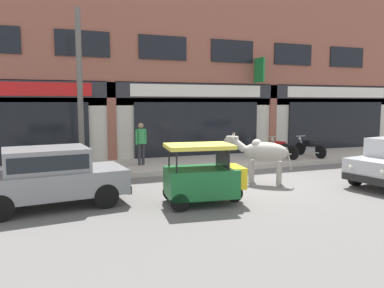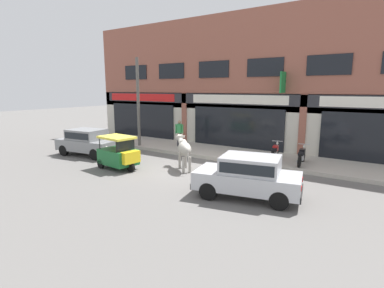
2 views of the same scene
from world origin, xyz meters
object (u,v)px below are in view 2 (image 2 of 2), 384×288
cow (184,148)px  car_1 (88,141)px  car_0 (248,175)px  auto_rickshaw (119,155)px  motorcycle_1 (302,156)px  pedestrian (179,130)px  utility_pole (138,102)px  motorcycle_0 (275,152)px

cow → car_1: 6.24m
car_1 → car_0: bearing=-7.0°
cow → auto_rickshaw: 3.04m
cow → motorcycle_1: 5.54m
pedestrian → utility_pole: (-2.24, -1.17, 1.68)m
car_1 → utility_pole: size_ratio=0.70×
utility_pole → car_0: bearing=-25.3°
car_1 → motorcycle_1: (10.62, 3.81, -0.25)m
motorcycle_1 → car_0: bearing=-96.0°
cow → utility_pole: (-5.24, 2.59, 1.84)m
cow → pedestrian: (-3.00, 3.76, 0.16)m
motorcycle_0 → utility_pole: (-8.32, -0.87, 2.28)m
car_0 → pedestrian: pedestrian is taller
cow → auto_rickshaw: bearing=-149.5°
pedestrian → motorcycle_1: bearing=-3.3°
cow → car_1: (-6.22, -0.49, -0.19)m
motorcycle_0 → utility_pole: utility_pole is taller
motorcycle_1 → pedestrian: (-7.40, 0.43, 0.60)m
car_0 → pedestrian: size_ratio=2.38×
motorcycle_1 → utility_pole: (-9.64, -0.74, 2.28)m
motorcycle_1 → pedestrian: 7.44m
motorcycle_0 → motorcycle_1: size_ratio=1.00×
car_0 → motorcycle_0: (-0.79, 5.18, -0.25)m
cow → utility_pole: utility_pole is taller
motorcycle_0 → pedestrian: size_ratio=1.13×
pedestrian → car_1: bearing=-127.2°
motorcycle_1 → auto_rickshaw: bearing=-145.3°
car_1 → motorcycle_1: 11.29m
car_0 → utility_pole: bearing=154.7°
motorcycle_1 → pedestrian: pedestrian is taller
car_1 → motorcycle_1: car_1 is taller
cow → motorcycle_0: cow is taller
cow → car_0: (3.87, -1.72, -0.19)m
motorcycle_0 → car_1: bearing=-157.0°
car_0 → motorcycle_1: bearing=84.0°
cow → motorcycle_1: (4.40, 3.33, -0.44)m
motorcycle_0 → cow: bearing=-131.7°
car_0 → auto_rickshaw: 6.48m
auto_rickshaw → motorcycle_0: 7.57m
car_1 → motorcycle_0: (9.30, 3.94, -0.25)m
car_1 → auto_rickshaw: auto_rickshaw is taller
car_1 → utility_pole: utility_pole is taller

